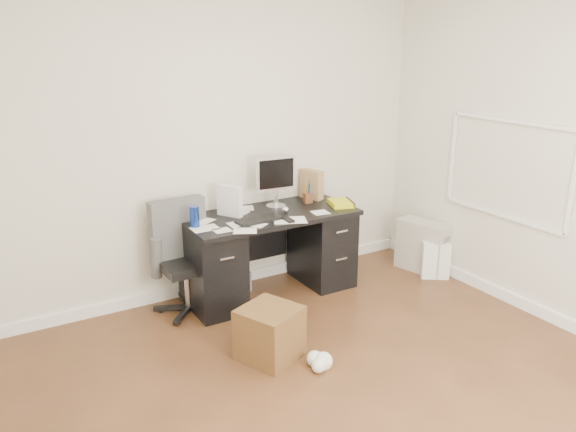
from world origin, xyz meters
name	(u,v)px	position (x,y,z in m)	size (l,w,h in m)	color
ground	(354,399)	(0.00, 0.00, 0.00)	(4.00, 4.00, 0.00)	#492D17
room_shell	(366,139)	(0.03, 0.03, 1.66)	(4.02, 4.02, 2.71)	silver
desk	(270,251)	(0.30, 1.65, 0.40)	(1.50, 0.70, 0.75)	black
loose_papers	(251,218)	(0.10, 1.60, 0.75)	(1.10, 0.60, 0.00)	white
lcd_monitor	(276,182)	(0.44, 1.78, 0.98)	(0.37, 0.21, 0.47)	silver
keyboard	(261,220)	(0.14, 1.49, 0.76)	(0.43, 0.15, 0.02)	black
computer_mouse	(286,210)	(0.42, 1.58, 0.78)	(0.06, 0.06, 0.06)	silver
travel_mug	(195,217)	(-0.39, 1.63, 0.84)	(0.08, 0.08, 0.17)	#16359B
white_binder	(230,201)	(-0.03, 1.75, 0.88)	(0.11, 0.23, 0.26)	white
magazine_file	(312,184)	(0.87, 1.87, 0.89)	(0.12, 0.23, 0.27)	#9E774C
pen_cup	(308,191)	(0.76, 1.76, 0.86)	(0.09, 0.09, 0.21)	#5A2D19
yellow_book	(341,203)	(0.97, 1.53, 0.77)	(0.19, 0.24, 0.04)	yellow
paper_remote	(290,219)	(0.35, 1.39, 0.76)	(0.27, 0.22, 0.02)	white
office_chair	(186,259)	(-0.46, 1.68, 0.47)	(0.53, 0.53, 0.94)	#4C4F4C
pc_tower	(423,246)	(1.84, 1.35, 0.25)	(0.22, 0.50, 0.50)	#BAB4A8
shopping_bag	(435,260)	(1.82, 1.15, 0.17)	(0.26, 0.18, 0.35)	white
wicker_basket	(270,333)	(-0.22, 0.71, 0.19)	(0.38, 0.38, 0.38)	#522E18
desk_printer	(230,284)	(-0.02, 1.82, 0.09)	(0.31, 0.26, 0.18)	slate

